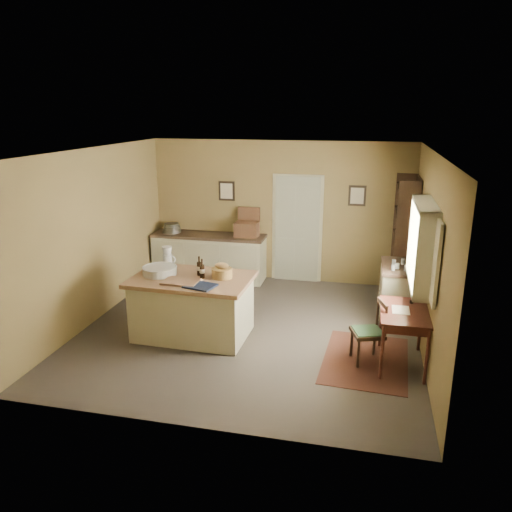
{
  "coord_description": "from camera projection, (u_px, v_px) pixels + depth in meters",
  "views": [
    {
      "loc": [
        1.64,
        -6.82,
        3.27
      ],
      "look_at": [
        0.07,
        0.13,
        1.15
      ],
      "focal_mm": 35.0,
      "sensor_mm": 36.0,
      "label": 1
    }
  ],
  "objects": [
    {
      "name": "sideboard",
      "position": [
        210.0,
        255.0,
        9.86
      ],
      "size": [
        2.23,
        0.63,
        1.18
      ],
      "color": "#C0BC95",
      "rests_on": "ground"
    },
    {
      "name": "work_island",
      "position": [
        192.0,
        305.0,
        7.36
      ],
      "size": [
        1.76,
        1.17,
        1.2
      ],
      "rotation": [
        0.0,
        0.0,
        -0.03
      ],
      "color": "#C0BC95",
      "rests_on": "ground"
    },
    {
      "name": "wall_right",
      "position": [
        429.0,
        256.0,
        6.74
      ],
      "size": [
        0.1,
        5.0,
        2.7
      ],
      "primitive_type": "cube",
      "color": "olive",
      "rests_on": "ground"
    },
    {
      "name": "wall_back",
      "position": [
        280.0,
        212.0,
        9.61
      ],
      "size": [
        5.0,
        0.1,
        2.7
      ],
      "primitive_type": "cube",
      "color": "olive",
      "rests_on": "ground"
    },
    {
      "name": "right_cabinet",
      "position": [
        397.0,
        292.0,
        7.95
      ],
      "size": [
        0.55,
        0.98,
        0.99
      ],
      "color": "#C0BC95",
      "rests_on": "ground"
    },
    {
      "name": "shelving_unit",
      "position": [
        407.0,
        239.0,
        8.72
      ],
      "size": [
        0.37,
        0.97,
        2.16
      ],
      "color": "black",
      "rests_on": "ground"
    },
    {
      "name": "ceiling",
      "position": [
        249.0,
        151.0,
        6.89
      ],
      "size": [
        5.0,
        5.0,
        0.0
      ],
      "primitive_type": "plane",
      "color": "silver",
      "rests_on": "wall_back"
    },
    {
      "name": "writing_desk",
      "position": [
        404.0,
        317.0,
        6.45
      ],
      "size": [
        0.61,
        1.0,
        0.82
      ],
      "color": "#361711",
      "rests_on": "ground"
    },
    {
      "name": "ground",
      "position": [
        250.0,
        330.0,
        7.66
      ],
      "size": [
        5.0,
        5.0,
        0.0
      ],
      "primitive_type": "plane",
      "color": "#4A4239",
      "rests_on": "ground"
    },
    {
      "name": "rug",
      "position": [
        365.0,
        360.0,
        6.74
      ],
      "size": [
        1.19,
        1.66,
        0.01
      ],
      "primitive_type": "cube",
      "rotation": [
        0.0,
        0.0,
        -0.06
      ],
      "color": "#452216",
      "rests_on": "ground"
    },
    {
      "name": "wall_front",
      "position": [
        191.0,
        310.0,
        4.94
      ],
      "size": [
        5.0,
        0.1,
        2.7
      ],
      "primitive_type": "cube",
      "color": "olive",
      "rests_on": "ground"
    },
    {
      "name": "door",
      "position": [
        297.0,
        228.0,
        9.59
      ],
      "size": [
        0.97,
        0.06,
        2.11
      ],
      "primitive_type": "cube",
      "color": "#A5A58B",
      "rests_on": "ground"
    },
    {
      "name": "wall_left",
      "position": [
        94.0,
        236.0,
        7.8
      ],
      "size": [
        0.1,
        5.0,
        2.7
      ],
      "primitive_type": "cube",
      "color": "olive",
      "rests_on": "ground"
    },
    {
      "name": "framed_prints",
      "position": [
        290.0,
        193.0,
        9.44
      ],
      "size": [
        2.82,
        0.02,
        0.38
      ],
      "color": "black",
      "rests_on": "ground"
    },
    {
      "name": "desk_chair",
      "position": [
        367.0,
        333.0,
        6.58
      ],
      "size": [
        0.49,
        0.49,
        0.84
      ],
      "primitive_type": null,
      "rotation": [
        0.0,
        0.0,
        0.32
      ],
      "color": "black",
      "rests_on": "ground"
    },
    {
      "name": "window",
      "position": [
        426.0,
        245.0,
        6.52
      ],
      "size": [
        0.25,
        1.99,
        1.12
      ],
      "color": "#C0BC95",
      "rests_on": "ground"
    }
  ]
}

